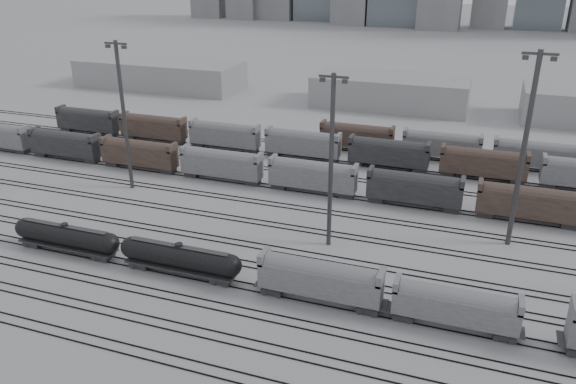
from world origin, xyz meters
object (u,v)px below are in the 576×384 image
(hopper_car_a, at_px, (320,278))
(tank_car_a, at_px, (66,236))
(light_mast_c, at_px, (331,159))
(hopper_car_b, at_px, (456,305))
(tank_car_b, at_px, (180,257))

(hopper_car_a, bearing_deg, tank_car_a, 180.00)
(tank_car_a, relative_size, light_mast_c, 0.69)
(tank_car_a, bearing_deg, hopper_car_b, 0.00)
(hopper_car_a, bearing_deg, hopper_car_b, 0.00)
(tank_car_b, height_order, hopper_car_a, hopper_car_a)
(hopper_car_a, bearing_deg, tank_car_b, 180.00)
(tank_car_a, xyz_separation_m, tank_car_b, (17.39, 0.00, 0.06))
(hopper_car_b, height_order, light_mast_c, light_mast_c)
(light_mast_c, bearing_deg, tank_car_b, -138.14)
(tank_car_a, bearing_deg, light_mast_c, 22.91)
(tank_car_b, bearing_deg, hopper_car_a, -0.00)
(hopper_car_b, xyz_separation_m, light_mast_c, (-17.92, 13.91, 9.77))
(tank_car_b, bearing_deg, light_mast_c, 41.86)
(hopper_car_a, relative_size, hopper_car_b, 1.09)
(tank_car_a, height_order, hopper_car_a, hopper_car_a)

